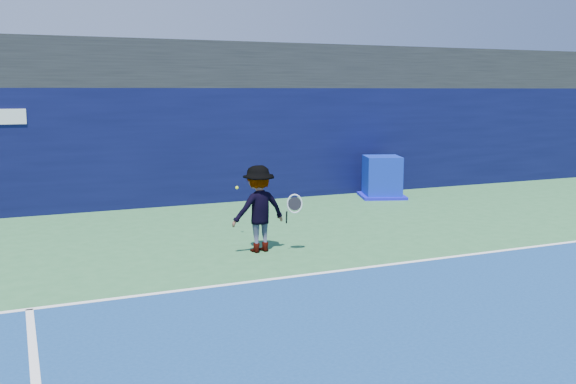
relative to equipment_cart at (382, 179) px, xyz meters
The scene contains 7 objects.
ground 10.08m from the equipment_cart, 115.20° to the right, with size 80.00×80.00×0.00m, color #2F683A.
baseline 7.48m from the equipment_cart, 125.06° to the right, with size 24.00×0.10×0.01m, color white.
stadium_band 5.79m from the equipment_cart, 150.87° to the left, with size 36.00×3.00×1.20m, color black.
back_wall_assembly 4.62m from the equipment_cart, 162.07° to the left, with size 36.00×1.03×3.00m.
equipment_cart is the anchor object (origin of this frame).
tennis_player 6.84m from the equipment_cart, 140.65° to the right, with size 1.29×0.74×1.60m.
tennis_ball 6.07m from the equipment_cart, 150.21° to the right, with size 0.06×0.06×0.06m.
Camera 1 is at (-5.06, -6.05, 2.95)m, focal length 40.00 mm.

